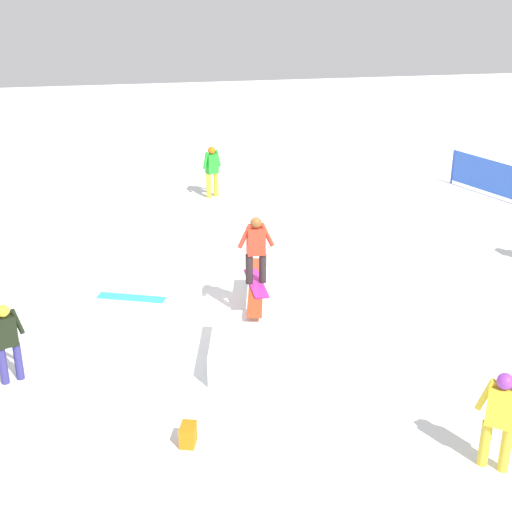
% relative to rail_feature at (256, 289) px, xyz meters
% --- Properties ---
extents(ground_plane, '(60.00, 60.00, 0.00)m').
position_rel_rail_feature_xyz_m(ground_plane, '(0.00, 0.00, -0.65)').
color(ground_plane, white).
extents(rail_feature, '(2.63, 0.81, 0.76)m').
position_rel_rail_feature_xyz_m(rail_feature, '(0.00, 0.00, 0.00)').
color(rail_feature, black).
rests_on(rail_feature, ground).
extents(snow_kicker_ramp, '(2.07, 1.84, 0.56)m').
position_rel_rail_feature_xyz_m(snow_kicker_ramp, '(-1.64, 0.34, -0.36)').
color(snow_kicker_ramp, white).
rests_on(snow_kicker_ramp, ground).
extents(main_rider_on_rail, '(1.36, 0.73, 1.40)m').
position_rel_rail_feature_xyz_m(main_rider_on_rail, '(0.00, 0.00, 0.81)').
color(main_rider_on_rail, '#C32792').
rests_on(main_rider_on_rail, rail_feature).
extents(bystander_green, '(0.37, 0.61, 1.56)m').
position_rel_rail_feature_xyz_m(bystander_green, '(8.04, -0.13, 0.23)').
color(bystander_green, gold).
rests_on(bystander_green, ground).
extents(bystander_black, '(0.32, 0.60, 1.45)m').
position_rel_rail_feature_xyz_m(bystander_black, '(-1.54, 4.53, 0.17)').
color(bystander_black, navy).
rests_on(bystander_black, ground).
extents(bystander_yellow, '(0.49, 0.61, 1.55)m').
position_rel_rail_feature_xyz_m(bystander_yellow, '(-5.12, -2.49, 0.22)').
color(bystander_yellow, gold).
rests_on(bystander_yellow, ground).
extents(loose_snowboard_white, '(0.91, 1.31, 0.02)m').
position_rel_rail_feature_xyz_m(loose_snowboard_white, '(3.68, 3.77, -0.63)').
color(loose_snowboard_white, white).
rests_on(loose_snowboard_white, ground).
extents(loose_snowboard_cyan, '(0.78, 1.48, 0.02)m').
position_rel_rail_feature_xyz_m(loose_snowboard_cyan, '(1.37, 2.46, -0.63)').
color(loose_snowboard_cyan, '#31AFCF').
rests_on(loose_snowboard_cyan, ground).
extents(backpack_on_snow, '(0.35, 0.30, 0.34)m').
position_rel_rail_feature_xyz_m(backpack_on_snow, '(-3.82, 1.73, -0.48)').
color(backpack_on_snow, orange).
rests_on(backpack_on_snow, ground).
extents(safety_fence, '(4.02, 1.63, 1.10)m').
position_rel_rail_feature_xyz_m(safety_fence, '(6.11, -8.70, -0.05)').
color(safety_fence, blue).
rests_on(safety_fence, ground).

